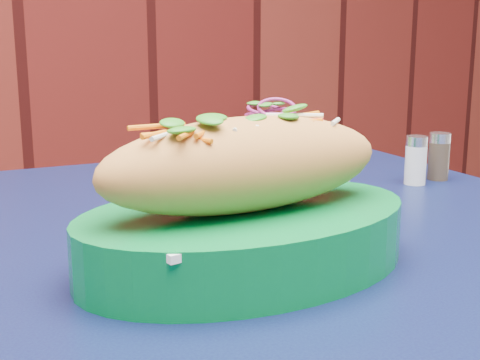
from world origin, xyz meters
TOP-DOWN VIEW (x-y plane):
  - cafe_table at (-0.23, 1.65)m, footprint 0.94×0.94m
  - banh_mi_basket at (-0.27, 1.57)m, footprint 0.30×0.21m
  - salad_plate at (-0.06, 1.80)m, footprint 0.19×0.19m
  - salt_shaker at (0.08, 1.69)m, footprint 0.03×0.03m
  - pepper_shaker at (0.12, 1.69)m, footprint 0.03×0.03m

SIDE VIEW (x-z plane):
  - cafe_table at x=-0.23m, z-range 0.29..1.04m
  - salt_shaker at x=0.08m, z-range 0.75..0.81m
  - pepper_shaker at x=0.12m, z-range 0.75..0.81m
  - salad_plate at x=-0.06m, z-range 0.74..0.84m
  - banh_mi_basket at x=-0.27m, z-range 0.74..0.87m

